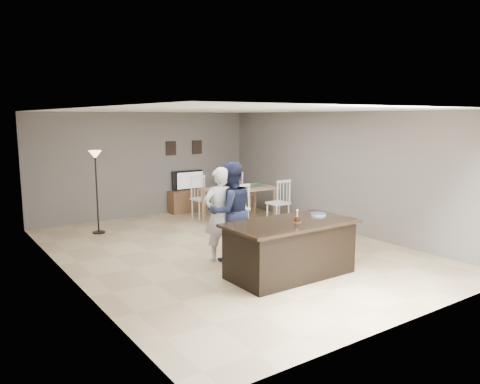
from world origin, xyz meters
TOP-DOWN VIEW (x-y plane):
  - floor at (0.00, 0.00)m, footprint 8.00×8.00m
  - room_shell at (0.00, 0.00)m, footprint 8.00×8.00m
  - kitchen_island at (0.00, -1.80)m, footprint 2.15×1.10m
  - tv_console at (1.20, 3.77)m, footprint 1.20×0.40m
  - television at (1.20, 3.84)m, footprint 0.91×0.12m
  - tv_screen_glow at (1.20, 3.76)m, footprint 0.78×0.00m
  - picture_frames at (1.15, 3.98)m, footprint 1.10×0.02m
  - doorway at (-2.99, -2.30)m, footprint 0.00×2.10m
  - woman at (-0.50, -0.45)m, footprint 0.67×0.48m
  - man at (-0.32, -0.53)m, footprint 0.91×0.74m
  - birthday_cake at (0.07, -1.88)m, footprint 0.13×0.13m
  - plate_stack at (0.72, -1.70)m, footprint 0.26×0.26m
  - dining_table at (1.65, 2.06)m, footprint 1.80×2.03m
  - floor_lamp at (-1.66, 2.81)m, footprint 0.28×0.28m

SIDE VIEW (x-z plane):
  - floor at x=0.00m, z-range 0.00..0.00m
  - tv_console at x=1.20m, z-range 0.00..0.60m
  - kitchen_island at x=0.00m, z-range 0.00..0.90m
  - dining_table at x=1.65m, z-range 0.15..1.24m
  - woman at x=-0.50m, z-range 0.00..1.70m
  - television at x=1.20m, z-range 0.60..1.13m
  - tv_screen_glow at x=1.20m, z-range 0.48..1.26m
  - man at x=-0.32m, z-range 0.00..1.79m
  - plate_stack at x=0.72m, z-range 0.90..0.94m
  - birthday_cake at x=0.07m, z-range 0.84..1.05m
  - doorway at x=-2.99m, z-range -0.07..2.58m
  - floor_lamp at x=-1.66m, z-range 0.51..2.36m
  - room_shell at x=0.00m, z-range -2.32..5.68m
  - picture_frames at x=1.15m, z-range 1.56..1.94m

